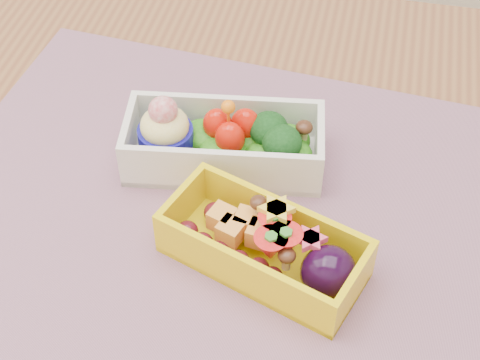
% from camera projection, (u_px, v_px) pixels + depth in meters
% --- Properties ---
extents(table, '(1.20, 0.80, 0.75)m').
position_uv_depth(table, '(239.00, 294.00, 0.72)').
color(table, brown).
rests_on(table, ground).
extents(placemat, '(0.58, 0.47, 0.00)m').
position_uv_depth(placemat, '(231.00, 212.00, 0.67)').
color(placemat, gray).
rests_on(placemat, table).
extents(bento_white, '(0.19, 0.11, 0.08)m').
position_uv_depth(bento_white, '(223.00, 142.00, 0.69)').
color(bento_white, silver).
rests_on(bento_white, placemat).
extents(bento_yellow, '(0.18, 0.13, 0.06)m').
position_uv_depth(bento_yellow, '(267.00, 247.00, 0.60)').
color(bento_yellow, yellow).
rests_on(bento_yellow, placemat).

